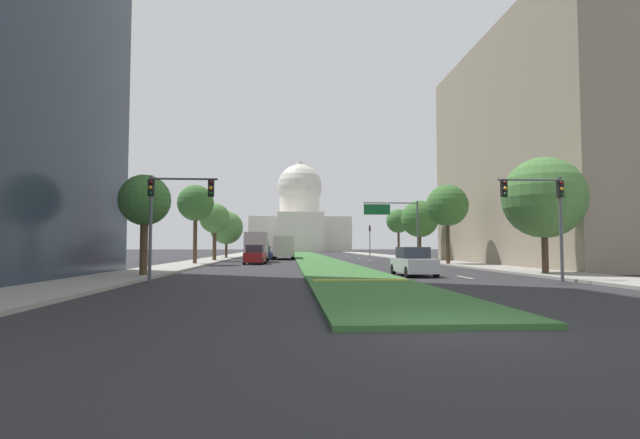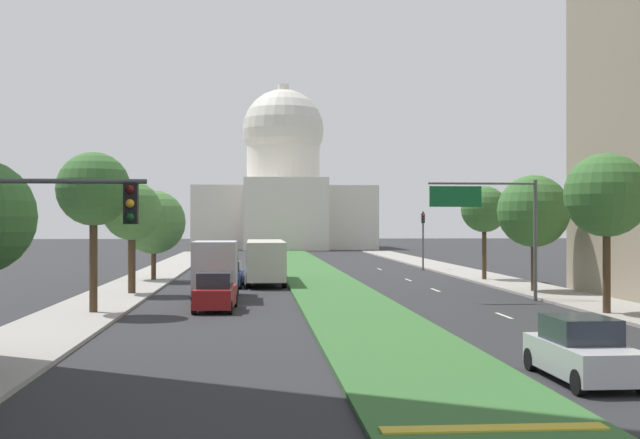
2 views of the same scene
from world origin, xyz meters
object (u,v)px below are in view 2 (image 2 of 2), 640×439
object	(u,v)px
street_tree_left_distant	(154,222)
sedan_distant	(228,275)
traffic_light_far_right	(423,233)
sedan_lead_stopped	(582,351)
street_tree_left_mid	(94,190)
box_truck_delivery	(216,269)
overhead_guide_sign	(495,214)
capitol_building	(283,190)
street_tree_right_mid	(607,196)
street_tree_right_distant	(484,210)
city_bus	(266,258)
street_tree_right_far	(534,211)
traffic_light_near_left	(28,243)
sedan_midblock	(215,293)
street_tree_left_far	(132,212)

from	to	relation	value
street_tree_left_distant	sedan_distant	world-z (taller)	street_tree_left_distant
traffic_light_far_right	sedan_lead_stopped	distance (m)	50.80
street_tree_left_mid	box_truck_delivery	bearing A→B (deg)	55.71
overhead_guide_sign	capitol_building	bearing A→B (deg)	94.96
street_tree_left_distant	sedan_lead_stopped	world-z (taller)	street_tree_left_distant
capitol_building	traffic_light_far_right	xyz separation A→B (m)	(10.09, -64.25, -6.23)
street_tree_right_mid	street_tree_right_distant	xyz separation A→B (m)	(0.63, 22.06, -0.28)
street_tree_left_distant	street_tree_right_mid	bearing A→B (deg)	-45.74
street_tree_right_mid	city_bus	xyz separation A→B (m)	(-15.06, 20.88, -3.66)
street_tree_right_far	traffic_light_near_left	bearing A→B (deg)	-124.35
sedan_midblock	box_truck_delivery	world-z (taller)	box_truck_delivery
traffic_light_far_right	city_bus	size ratio (longest dim) A/B	0.47
sedan_lead_stopped	city_bus	size ratio (longest dim) A/B	0.39
street_tree_left_far	city_bus	size ratio (longest dim) A/B	0.60
street_tree_right_mid	box_truck_delivery	bearing A→B (deg)	151.39
street_tree_right_mid	sedan_lead_stopped	size ratio (longest dim) A/B	1.70
capitol_building	street_tree_left_mid	bearing A→B (deg)	-97.01
capitol_building	street_tree_right_distant	xyz separation A→B (m)	(11.73, -77.89, -4.39)
traffic_light_near_left	street_tree_left_distant	distance (m)	42.61
street_tree_right_far	city_bus	world-z (taller)	street_tree_right_far
traffic_light_near_left	sedan_midblock	xyz separation A→B (m)	(2.67, 22.65, -2.94)
box_truck_delivery	sedan_midblock	bearing A→B (deg)	-87.56
traffic_light_near_left	street_tree_right_far	world-z (taller)	street_tree_right_far
traffic_light_far_right	street_tree_right_distant	size ratio (longest dim) A/B	0.76
traffic_light_near_left	street_tree_left_distant	world-z (taller)	street_tree_left_distant
overhead_guide_sign	street_tree_left_distant	size ratio (longest dim) A/B	1.00
sedan_distant	street_tree_left_distant	bearing A→B (deg)	135.13
sedan_midblock	sedan_distant	size ratio (longest dim) A/B	0.93
street_tree_right_mid	overhead_guide_sign	bearing A→B (deg)	113.11
traffic_light_far_right	sedan_midblock	size ratio (longest dim) A/B	1.18
overhead_guide_sign	sedan_midblock	size ratio (longest dim) A/B	1.47
street_tree_left_distant	city_bus	xyz separation A→B (m)	(7.94, -2.72, -2.47)
street_tree_right_distant	street_tree_left_far	bearing A→B (deg)	-157.35
street_tree_left_mid	sedan_midblock	size ratio (longest dim) A/B	1.68
traffic_light_near_left	sedan_midblock	distance (m)	22.99
street_tree_left_far	sedan_midblock	xyz separation A→B (m)	(5.19, -8.53, -3.99)
traffic_light_far_right	sedan_distant	xyz separation A→B (m)	(-16.57, -17.50, -2.52)
capitol_building	box_truck_delivery	bearing A→B (deg)	-94.34
overhead_guide_sign	city_bus	world-z (taller)	overhead_guide_sign
street_tree_left_distant	box_truck_delivery	bearing A→B (deg)	-69.85
overhead_guide_sign	box_truck_delivery	xyz separation A→B (m)	(-14.89, 2.67, -2.99)
overhead_guide_sign	sedan_distant	xyz separation A→B (m)	(-14.53, 11.08, -3.87)
street_tree_right_distant	city_bus	bearing A→B (deg)	-175.73
overhead_guide_sign	street_tree_left_distant	bearing A→B (deg)	140.45
city_bus	box_truck_delivery	bearing A→B (deg)	-104.51
traffic_light_far_right	street_tree_right_mid	size ratio (longest dim) A/B	0.71
street_tree_left_far	street_tree_left_distant	bearing A→B (deg)	90.67
sedan_midblock	city_bus	size ratio (longest dim) A/B	0.40
street_tree_right_mid	street_tree_right_distant	distance (m)	22.07
street_tree_left_mid	box_truck_delivery	world-z (taller)	street_tree_left_mid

